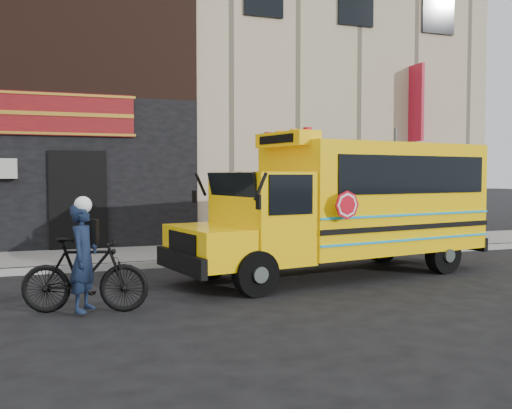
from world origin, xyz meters
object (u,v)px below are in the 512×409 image
object	(u,v)px
school_bus	(350,203)
sign_pole	(395,185)
cyclist	(84,261)
bicycle	(85,275)

from	to	relation	value
school_bus	sign_pole	world-z (taller)	sign_pole
school_bus	cyclist	world-z (taller)	school_bus
cyclist	school_bus	bearing A→B (deg)	-46.22
school_bus	cyclist	distance (m)	5.77
cyclist	sign_pole	bearing A→B (deg)	-37.62
sign_pole	bicycle	world-z (taller)	sign_pole
sign_pole	bicycle	size ratio (longest dim) A/B	1.74
bicycle	sign_pole	bearing A→B (deg)	-47.79
school_bus	cyclist	xyz separation A→B (m)	(-5.45, -1.76, -0.70)
sign_pole	bicycle	bearing A→B (deg)	-153.98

